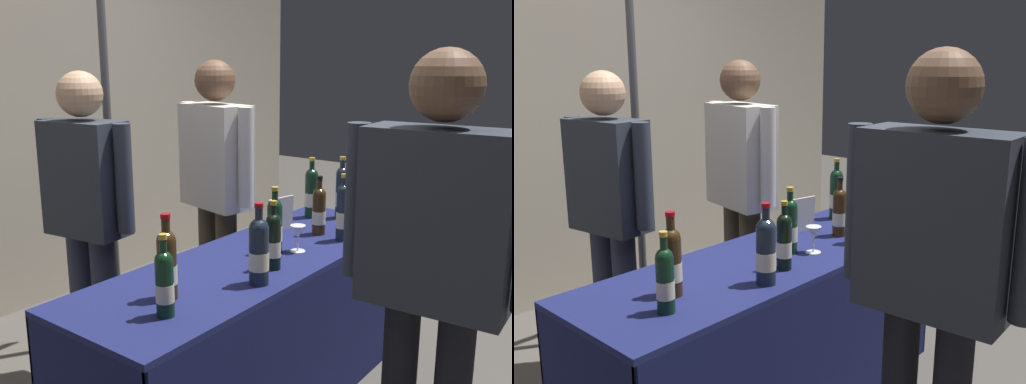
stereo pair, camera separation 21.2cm
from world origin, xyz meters
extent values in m
cube|color=#B2A893|center=(0.00, 1.91, 1.34)|extent=(5.65, 0.12, 2.68)
cube|color=#191E51|center=(0.00, 0.00, 0.72)|extent=(1.89, 0.62, 0.02)
cube|color=#141942|center=(0.00, -0.31, 0.35)|extent=(1.89, 0.01, 0.71)
cube|color=#141942|center=(0.00, 0.31, 0.35)|extent=(1.89, 0.01, 0.71)
cube|color=#141942|center=(0.94, 0.00, 0.35)|extent=(0.01, 0.62, 0.71)
cylinder|color=black|center=(-0.07, -0.15, 0.84)|extent=(0.06, 0.06, 0.21)
sphere|color=black|center=(-0.07, -0.15, 0.95)|extent=(0.06, 0.06, 0.06)
cylinder|color=black|center=(-0.07, -0.15, 0.98)|extent=(0.02, 0.02, 0.07)
cylinder|color=#B7932D|center=(-0.07, -0.15, 1.02)|extent=(0.03, 0.03, 0.02)
cylinder|color=beige|center=(-0.07, -0.15, 0.82)|extent=(0.07, 0.07, 0.07)
cylinder|color=black|center=(0.72, 0.16, 0.86)|extent=(0.07, 0.07, 0.24)
sphere|color=black|center=(0.72, 0.16, 0.98)|extent=(0.07, 0.07, 0.07)
cylinder|color=black|center=(0.72, 0.16, 1.02)|extent=(0.03, 0.03, 0.08)
cylinder|color=#B7932D|center=(0.72, 0.16, 1.06)|extent=(0.03, 0.03, 0.02)
cylinder|color=beige|center=(0.72, 0.16, 0.84)|extent=(0.07, 0.07, 0.08)
cylinder|color=#192333|center=(-0.24, -0.20, 0.85)|extent=(0.08, 0.08, 0.23)
sphere|color=#192333|center=(-0.24, -0.20, 0.96)|extent=(0.08, 0.08, 0.08)
cylinder|color=#192333|center=(-0.24, -0.20, 1.01)|extent=(0.03, 0.03, 0.08)
cylinder|color=maroon|center=(-0.24, -0.20, 1.06)|extent=(0.04, 0.04, 0.02)
cylinder|color=beige|center=(-0.24, -0.20, 0.83)|extent=(0.08, 0.08, 0.07)
cylinder|color=#38230F|center=(0.47, -0.04, 0.84)|extent=(0.07, 0.07, 0.21)
sphere|color=#38230F|center=(0.47, -0.04, 0.94)|extent=(0.07, 0.07, 0.07)
cylinder|color=#38230F|center=(0.47, -0.04, 0.98)|extent=(0.03, 0.03, 0.07)
cylinder|color=black|center=(0.47, -0.04, 1.03)|extent=(0.03, 0.03, 0.02)
cylinder|color=beige|center=(0.47, -0.04, 0.82)|extent=(0.07, 0.07, 0.07)
cylinder|color=#38230F|center=(-0.56, -0.02, 0.85)|extent=(0.07, 0.07, 0.23)
sphere|color=#38230F|center=(-0.56, -0.02, 0.96)|extent=(0.07, 0.07, 0.07)
cylinder|color=#38230F|center=(-0.56, -0.02, 1.00)|extent=(0.03, 0.03, 0.08)
cylinder|color=maroon|center=(-0.56, -0.02, 1.05)|extent=(0.04, 0.04, 0.02)
cylinder|color=beige|center=(-0.56, -0.02, 0.83)|extent=(0.07, 0.07, 0.07)
cylinder|color=black|center=(-0.67, -0.12, 0.84)|extent=(0.06, 0.06, 0.20)
sphere|color=black|center=(-0.67, -0.12, 0.94)|extent=(0.06, 0.06, 0.06)
cylinder|color=black|center=(-0.67, -0.12, 0.98)|extent=(0.03, 0.03, 0.07)
cylinder|color=#B7932D|center=(-0.67, -0.12, 1.02)|extent=(0.03, 0.03, 0.02)
cylinder|color=beige|center=(-0.67, -0.12, 0.82)|extent=(0.07, 0.07, 0.07)
cylinder|color=#192333|center=(0.81, 0.02, 0.86)|extent=(0.07, 0.07, 0.25)
sphere|color=#192333|center=(0.81, 0.02, 0.99)|extent=(0.07, 0.07, 0.07)
cylinder|color=#192333|center=(0.81, 0.02, 1.03)|extent=(0.03, 0.03, 0.07)
cylinder|color=#B7932D|center=(0.81, 0.02, 1.07)|extent=(0.03, 0.03, 0.02)
cylinder|color=beige|center=(0.81, 0.02, 0.84)|extent=(0.07, 0.07, 0.08)
cylinder|color=black|center=(0.10, -0.03, 0.84)|extent=(0.07, 0.07, 0.22)
sphere|color=black|center=(0.10, -0.03, 0.95)|extent=(0.07, 0.07, 0.07)
cylinder|color=black|center=(0.10, -0.03, 0.99)|extent=(0.03, 0.03, 0.07)
cylinder|color=#B7932D|center=(0.10, -0.03, 1.03)|extent=(0.03, 0.03, 0.02)
cylinder|color=beige|center=(0.10, -0.03, 0.83)|extent=(0.07, 0.07, 0.07)
cylinder|color=#192333|center=(0.45, -0.19, 0.86)|extent=(0.06, 0.06, 0.25)
sphere|color=#192333|center=(0.45, -0.19, 0.98)|extent=(0.06, 0.06, 0.06)
cylinder|color=#192333|center=(0.45, -0.19, 1.02)|extent=(0.02, 0.02, 0.07)
cylinder|color=#B7932D|center=(0.45, -0.19, 1.06)|extent=(0.03, 0.03, 0.02)
cylinder|color=beige|center=(0.45, -0.19, 0.84)|extent=(0.07, 0.07, 0.08)
cylinder|color=silver|center=(0.18, -0.11, 0.74)|extent=(0.07, 0.07, 0.00)
cylinder|color=silver|center=(0.18, -0.11, 0.77)|extent=(0.01, 0.01, 0.06)
cone|color=silver|center=(0.18, -0.11, 0.83)|extent=(0.07, 0.07, 0.06)
cube|color=silver|center=(0.40, 0.14, 0.82)|extent=(0.17, 0.05, 0.18)
cylinder|color=#4C4233|center=(0.42, 0.67, 0.40)|extent=(0.12, 0.12, 0.80)
cylinder|color=#4C4233|center=(0.39, 0.51, 0.40)|extent=(0.12, 0.12, 0.80)
cube|color=beige|center=(0.41, 0.59, 1.08)|extent=(0.29, 0.45, 0.57)
sphere|color=brown|center=(0.41, 0.59, 1.49)|extent=(0.22, 0.22, 0.22)
cylinder|color=beige|center=(0.46, 0.83, 1.10)|extent=(0.08, 0.08, 0.52)
cylinder|color=beige|center=(0.36, 0.34, 1.10)|extent=(0.08, 0.08, 0.52)
cylinder|color=#2D3347|center=(-0.32, 0.86, 0.39)|extent=(0.12, 0.12, 0.77)
cylinder|color=#2D3347|center=(-0.30, 0.71, 0.39)|extent=(0.12, 0.12, 0.77)
cube|color=#2D333D|center=(-0.31, 0.78, 1.05)|extent=(0.26, 0.42, 0.55)
sphere|color=tan|center=(-0.31, 0.78, 1.45)|extent=(0.21, 0.21, 0.21)
cylinder|color=#2D333D|center=(-0.35, 1.02, 1.07)|extent=(0.08, 0.08, 0.50)
cylinder|color=#2D333D|center=(-0.28, 0.54, 1.07)|extent=(0.08, 0.08, 0.50)
cube|color=#2D333D|center=(-0.21, -0.88, 1.11)|extent=(0.23, 0.48, 0.58)
sphere|color=brown|center=(-0.21, -0.88, 1.53)|extent=(0.23, 0.23, 0.23)
cylinder|color=#2D333D|center=(-0.22, -0.60, 1.13)|extent=(0.08, 0.08, 0.53)
cylinder|color=#47474C|center=(0.04, 1.04, 1.08)|extent=(0.04, 0.04, 2.16)
camera|label=1|loc=(-1.96, -1.49, 1.61)|focal=40.48mm
camera|label=2|loc=(-1.82, -1.65, 1.61)|focal=40.48mm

